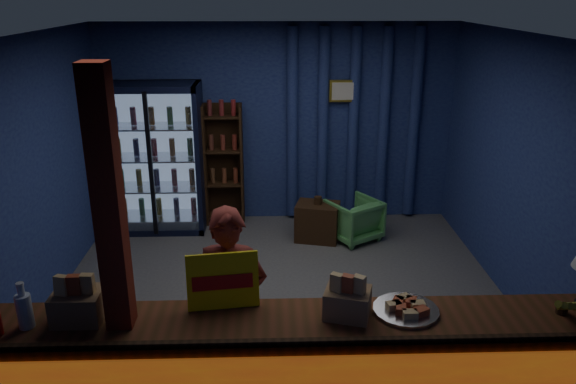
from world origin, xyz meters
name	(u,v)px	position (x,y,z in m)	size (l,w,h in m)	color
ground	(281,297)	(0.00, 0.00, 0.00)	(4.60, 4.60, 0.00)	#515154
room_walls	(280,149)	(0.00, 0.00, 1.57)	(4.60, 4.60, 4.60)	navy
counter	(286,382)	(0.00, -1.91, 0.48)	(4.40, 0.57, 0.99)	brown
support_post	(117,275)	(-1.05, -1.90, 1.30)	(0.16, 0.16, 2.60)	maroon
beverage_cooler	(156,158)	(-1.55, 1.92, 0.93)	(1.20, 0.62, 1.90)	black
bottle_shelf	(224,165)	(-0.70, 2.06, 0.79)	(0.50, 0.28, 1.60)	#372111
curtain_folds	(353,125)	(1.00, 2.14, 1.30)	(1.74, 0.14, 2.50)	navy
framed_picture	(344,91)	(0.85, 2.10, 1.75)	(0.36, 0.04, 0.28)	gold
shopkeeper	(231,305)	(-0.40, -1.37, 0.76)	(0.55, 0.36, 1.51)	maroon
green_chair	(354,219)	(0.94, 1.42, 0.26)	(0.56, 0.58, 0.53)	#56AC58
side_table	(317,222)	(0.49, 1.42, 0.24)	(0.60, 0.49, 0.57)	#372111
yellow_sign	(223,281)	(-0.42, -1.71, 1.14)	(0.49, 0.16, 0.38)	yellow
snack_box_left	(78,304)	(-1.33, -1.84, 1.07)	(0.31, 0.26, 0.33)	#A77250
snack_box_centre	(348,301)	(0.40, -1.85, 1.06)	(0.34, 0.31, 0.31)	#A77250
pastry_tray	(406,308)	(0.80, -1.82, 0.97)	(0.44, 0.44, 0.07)	silver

